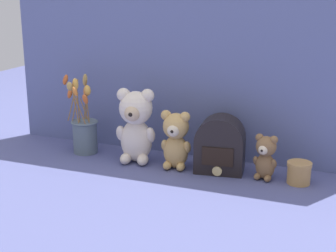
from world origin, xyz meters
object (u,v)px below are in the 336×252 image
(teddy_bear_large, at_px, (136,124))
(teddy_bear_medium, at_px, (176,139))
(decorative_tin_tall, at_px, (299,173))
(vintage_radio, at_px, (220,146))
(teddy_bear_small, at_px, (265,156))
(flower_vase, at_px, (84,130))

(teddy_bear_large, relative_size, teddy_bear_medium, 1.32)
(decorative_tin_tall, bearing_deg, vintage_radio, 177.71)
(vintage_radio, height_order, decorative_tin_tall, vintage_radio)
(teddy_bear_small, height_order, vintage_radio, vintage_radio)
(decorative_tin_tall, bearing_deg, teddy_bear_small, -178.81)
(vintage_radio, bearing_deg, teddy_bear_large, -177.11)
(decorative_tin_tall, bearing_deg, teddy_bear_large, -179.53)
(teddy_bear_small, relative_size, vintage_radio, 0.78)
(teddy_bear_medium, bearing_deg, teddy_bear_large, 177.20)
(teddy_bear_large, bearing_deg, decorative_tin_tall, 0.47)
(teddy_bear_medium, height_order, decorative_tin_tall, teddy_bear_medium)
(teddy_bear_small, bearing_deg, vintage_radio, 175.29)
(flower_vase, bearing_deg, teddy_bear_large, -5.61)
(teddy_bear_small, distance_m, decorative_tin_tall, 0.13)
(teddy_bear_large, height_order, vintage_radio, teddy_bear_large)
(flower_vase, distance_m, vintage_radio, 0.59)
(teddy_bear_medium, height_order, flower_vase, flower_vase)
(teddy_bear_small, xyz_separation_m, vintage_radio, (-0.17, 0.01, 0.01))
(flower_vase, height_order, vintage_radio, flower_vase)
(vintage_radio, bearing_deg, teddy_bear_small, -4.71)
(teddy_bear_large, height_order, teddy_bear_medium, teddy_bear_large)
(teddy_bear_medium, xyz_separation_m, teddy_bear_small, (0.34, 0.01, -0.03))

